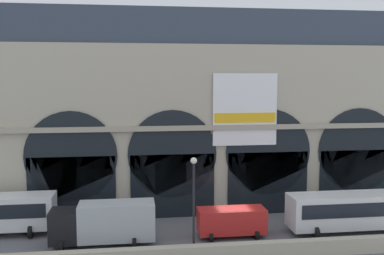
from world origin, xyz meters
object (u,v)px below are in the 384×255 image
object	(u,v)px
box_truck_midwest	(105,222)
van_center	(231,221)
bus_mideast	(357,210)
street_lamp_quayside	(194,194)

from	to	relation	value
box_truck_midwest	van_center	size ratio (longest dim) A/B	1.44
box_truck_midwest	bus_mideast	xyz separation A→B (m)	(19.65, 0.10, 0.08)
box_truck_midwest	bus_mideast	world-z (taller)	box_truck_midwest
box_truck_midwest	street_lamp_quayside	bearing A→B (deg)	-26.74
van_center	street_lamp_quayside	xyz separation A→B (m)	(-3.44, -3.54, 3.17)
street_lamp_quayside	bus_mideast	bearing A→B (deg)	13.31
van_center	street_lamp_quayside	distance (m)	5.86
van_center	bus_mideast	world-z (taller)	bus_mideast
van_center	box_truck_midwest	bearing A→B (deg)	-177.35
box_truck_midwest	van_center	world-z (taller)	box_truck_midwest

